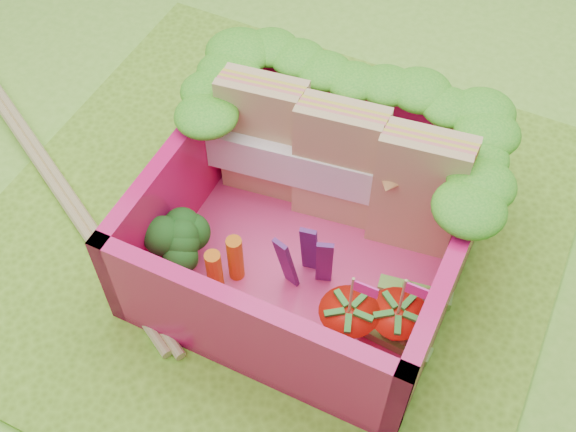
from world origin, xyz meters
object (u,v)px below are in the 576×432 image
(sandwich_stack, at_px, (340,165))
(broccoli, at_px, (180,237))
(bento_box, at_px, (313,222))
(chopsticks, at_px, (57,183))
(strawberry_right, at_px, (395,327))
(strawberry_left, at_px, (347,325))

(sandwich_stack, relative_size, broccoli, 3.52)
(bento_box, relative_size, chopsticks, 0.62)
(sandwich_stack, distance_m, strawberry_right, 0.75)
(strawberry_right, xyz_separation_m, chopsticks, (-1.79, 0.11, -0.15))
(bento_box, xyz_separation_m, strawberry_left, (0.31, -0.34, -0.10))
(strawberry_left, xyz_separation_m, chopsticks, (-1.62, 0.19, -0.15))
(strawberry_left, relative_size, strawberry_right, 1.01)
(sandwich_stack, bearing_deg, bento_box, -91.03)
(strawberry_right, bearing_deg, sandwich_stack, 132.06)
(strawberry_left, bearing_deg, bento_box, 132.29)
(sandwich_stack, bearing_deg, strawberry_right, -47.94)
(bento_box, distance_m, broccoli, 0.57)
(chopsticks, bearing_deg, strawberry_left, -6.58)
(bento_box, relative_size, broccoli, 3.81)
(strawberry_right, distance_m, chopsticks, 1.80)
(bento_box, relative_size, sandwich_stack, 1.08)
(strawberry_right, relative_size, chopsticks, 0.23)
(broccoli, distance_m, strawberry_left, 0.81)
(bento_box, relative_size, strawberry_right, 2.72)
(strawberry_right, bearing_deg, strawberry_left, -156.05)
(bento_box, bearing_deg, strawberry_left, -47.71)
(strawberry_left, xyz_separation_m, strawberry_right, (0.18, 0.08, -0.00))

